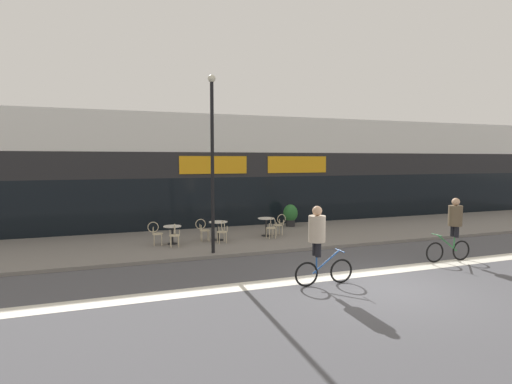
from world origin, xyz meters
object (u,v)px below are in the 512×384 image
at_px(bistro_table_1, 218,227).
at_px(cafe_chair_1_side, 203,228).
at_px(lamp_post, 212,153).
at_px(planter_pot, 290,214).
at_px(cafe_chair_2_near, 272,226).
at_px(cafe_chair_2_side, 280,223).
at_px(cafe_chair_0_near, 175,234).
at_px(bistro_table_0, 172,231).
at_px(cyclist_0, 319,239).
at_px(cafe_chair_1_near, 222,230).
at_px(cafe_chair_0_side, 156,232).
at_px(cyclist_1, 453,225).
at_px(bistro_table_2, 266,223).

height_order(bistro_table_1, cafe_chair_1_side, cafe_chair_1_side).
bearing_deg(lamp_post, planter_pot, 40.53).
bearing_deg(cafe_chair_2_near, lamp_post, 112.29).
bearing_deg(cafe_chair_2_side, cafe_chair_0_near, 6.26).
bearing_deg(planter_pot, cafe_chair_2_near, -128.34).
bearing_deg(bistro_table_0, cyclist_0, -63.54).
bearing_deg(cafe_chair_1_side, cafe_chair_1_near, -41.48).
bearing_deg(planter_pot, cyclist_0, -109.75).
bearing_deg(cafe_chair_1_near, bistro_table_1, -2.40).
bearing_deg(cafe_chair_2_near, cafe_chair_1_side, 73.42).
bearing_deg(cafe_chair_0_side, cafe_chair_0_near, -39.35).
xyz_separation_m(cafe_chair_0_side, cyclist_1, (9.11, -5.30, 0.59)).
relative_size(bistro_table_0, cafe_chair_0_near, 0.78).
distance_m(planter_pot, cyclist_0, 8.82).
relative_size(bistro_table_0, cyclist_1, 0.33).
bearing_deg(cafe_chair_0_side, cafe_chair_2_near, 2.13).
xyz_separation_m(bistro_table_1, cafe_chair_1_side, (-0.63, 0.00, -0.03)).
height_order(bistro_table_2, cafe_chair_2_side, cafe_chair_2_side).
xyz_separation_m(cafe_chair_2_side, cyclist_0, (-1.59, -6.39, 0.64)).
xyz_separation_m(planter_pot, cyclist_0, (-2.97, -8.28, 0.57)).
bearing_deg(cafe_chair_1_side, lamp_post, -88.86).
distance_m(cafe_chair_0_side, cafe_chair_1_near, 2.53).
relative_size(cafe_chair_0_near, lamp_post, 0.15).
bearing_deg(cyclist_0, cafe_chair_1_near, 103.56).
bearing_deg(cyclist_1, cafe_chair_0_near, -24.97).
relative_size(cafe_chair_2_near, cyclist_0, 0.42).
xyz_separation_m(cafe_chair_0_side, lamp_post, (1.76, -1.97, 2.96)).
relative_size(cafe_chair_2_near, cafe_chair_2_side, 1.00).
bearing_deg(cafe_chair_1_side, cafe_chair_2_near, -5.64).
xyz_separation_m(cafe_chair_0_side, planter_pot, (6.62, 2.19, 0.07)).
bearing_deg(bistro_table_0, cafe_chair_1_side, 5.86).
bearing_deg(cafe_chair_0_near, cafe_chair_2_near, -82.20).
height_order(cafe_chair_2_near, cyclist_1, cyclist_1).
relative_size(bistro_table_1, cafe_chair_1_side, 0.84).
xyz_separation_m(cafe_chair_1_side, cafe_chair_2_near, (2.78, -0.45, 0.00)).
height_order(cafe_chair_0_side, cafe_chair_2_near, same).
height_order(cafe_chair_2_side, planter_pot, planter_pot).
bearing_deg(cyclist_0, cafe_chair_2_side, 77.69).
bearing_deg(cafe_chair_1_near, cafe_chair_2_side, -76.37).
relative_size(lamp_post, cyclist_0, 2.84).
distance_m(lamp_post, cyclist_1, 8.41).
height_order(cafe_chair_1_near, cyclist_1, cyclist_1).
distance_m(cafe_chair_0_near, planter_pot, 6.64).
bearing_deg(cyclist_1, cafe_chair_2_near, -44.09).
bearing_deg(cafe_chair_1_side, bistro_table_2, 7.18).
bearing_deg(bistro_table_1, cafe_chair_2_side, 3.84).
distance_m(cafe_chair_1_side, cafe_chair_2_near, 2.81).
relative_size(bistro_table_2, cafe_chair_2_near, 0.85).
distance_m(cafe_chair_0_near, cafe_chair_2_near, 4.02).
distance_m(bistro_table_0, cyclist_0, 6.82).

